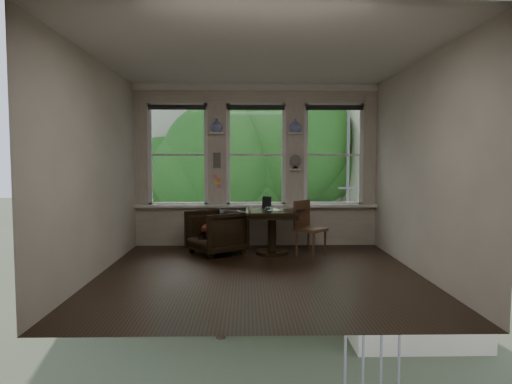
{
  "coord_description": "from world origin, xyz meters",
  "views": [
    {
      "loc": [
        -0.18,
        -6.3,
        1.6
      ],
      "look_at": [
        -0.03,
        0.9,
        1.1
      ],
      "focal_mm": 32.0,
      "sensor_mm": 36.0,
      "label": 1
    }
  ],
  "objects_px": {
    "armchair_left": "(216,232)",
    "mug": "(250,208)",
    "table": "(272,232)",
    "laptop": "(295,211)",
    "side_chair_right": "(311,229)"
  },
  "relations": [
    {
      "from": "table",
      "to": "armchair_left",
      "type": "height_order",
      "value": "armchair_left"
    },
    {
      "from": "table",
      "to": "laptop",
      "type": "bearing_deg",
      "value": -25.61
    },
    {
      "from": "armchair_left",
      "to": "laptop",
      "type": "distance_m",
      "value": 1.4
    },
    {
      "from": "armchair_left",
      "to": "laptop",
      "type": "relative_size",
      "value": 2.32
    },
    {
      "from": "table",
      "to": "mug",
      "type": "xyz_separation_m",
      "value": [
        -0.37,
        -0.1,
        0.42
      ]
    },
    {
      "from": "side_chair_right",
      "to": "mug",
      "type": "height_order",
      "value": "side_chair_right"
    },
    {
      "from": "laptop",
      "to": "mug",
      "type": "xyz_separation_m",
      "value": [
        -0.74,
        0.08,
        0.03
      ]
    },
    {
      "from": "laptop",
      "to": "mug",
      "type": "distance_m",
      "value": 0.74
    },
    {
      "from": "armchair_left",
      "to": "mug",
      "type": "distance_m",
      "value": 0.73
    },
    {
      "from": "side_chair_right",
      "to": "armchair_left",
      "type": "bearing_deg",
      "value": 125.32
    },
    {
      "from": "armchair_left",
      "to": "mug",
      "type": "xyz_separation_m",
      "value": [
        0.59,
        -0.12,
        0.42
      ]
    },
    {
      "from": "mug",
      "to": "armchair_left",
      "type": "bearing_deg",
      "value": 168.79
    },
    {
      "from": "side_chair_right",
      "to": "laptop",
      "type": "distance_m",
      "value": 0.4
    },
    {
      "from": "table",
      "to": "laptop",
      "type": "distance_m",
      "value": 0.57
    },
    {
      "from": "table",
      "to": "armchair_left",
      "type": "xyz_separation_m",
      "value": [
        -0.96,
        0.01,
        0.0
      ]
    }
  ]
}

